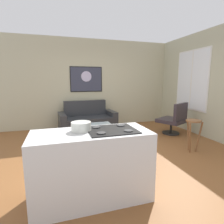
{
  "coord_description": "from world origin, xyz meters",
  "views": [
    {
      "loc": [
        -1.16,
        -3.51,
        1.5
      ],
      "look_at": [
        0.19,
        0.9,
        0.7
      ],
      "focal_mm": 29.2,
      "sensor_mm": 36.0,
      "label": 1
    }
  ],
  "objects_px": {
    "couch": "(87,121)",
    "armchair": "(174,119)",
    "bar_stool": "(193,128)",
    "mixing_bowl": "(81,127)",
    "coffee_table": "(94,127)",
    "wall_painting": "(86,79)"
  },
  "relations": [
    {
      "from": "bar_stool",
      "to": "mixing_bowl",
      "type": "relative_size",
      "value": 2.79
    },
    {
      "from": "mixing_bowl",
      "to": "coffee_table",
      "type": "bearing_deg",
      "value": 74.33
    },
    {
      "from": "bar_stool",
      "to": "couch",
      "type": "bearing_deg",
      "value": 128.19
    },
    {
      "from": "couch",
      "to": "coffee_table",
      "type": "distance_m",
      "value": 1.21
    },
    {
      "from": "armchair",
      "to": "couch",
      "type": "bearing_deg",
      "value": 152.96
    },
    {
      "from": "armchair",
      "to": "bar_stool",
      "type": "bearing_deg",
      "value": -108.6
    },
    {
      "from": "bar_stool",
      "to": "mixing_bowl",
      "type": "distance_m",
      "value": 2.62
    },
    {
      "from": "coffee_table",
      "to": "armchair",
      "type": "relative_size",
      "value": 0.96
    },
    {
      "from": "armchair",
      "to": "bar_stool",
      "type": "distance_m",
      "value": 1.27
    },
    {
      "from": "couch",
      "to": "armchair",
      "type": "height_order",
      "value": "armchair"
    },
    {
      "from": "couch",
      "to": "armchair",
      "type": "bearing_deg",
      "value": -27.04
    },
    {
      "from": "coffee_table",
      "to": "bar_stool",
      "type": "xyz_separation_m",
      "value": [
        1.88,
        -1.15,
        0.12
      ]
    },
    {
      "from": "coffee_table",
      "to": "couch",
      "type": "bearing_deg",
      "value": 88.4
    },
    {
      "from": "mixing_bowl",
      "to": "couch",
      "type": "bearing_deg",
      "value": 79.48
    },
    {
      "from": "couch",
      "to": "wall_painting",
      "type": "height_order",
      "value": "wall_painting"
    },
    {
      "from": "couch",
      "to": "bar_stool",
      "type": "xyz_separation_m",
      "value": [
        1.85,
        -2.35,
        0.23
      ]
    },
    {
      "from": "couch",
      "to": "coffee_table",
      "type": "height_order",
      "value": "couch"
    },
    {
      "from": "armchair",
      "to": "mixing_bowl",
      "type": "relative_size",
      "value": 3.63
    },
    {
      "from": "coffee_table",
      "to": "mixing_bowl",
      "type": "xyz_separation_m",
      "value": [
        -0.56,
        -1.99,
        0.53
      ]
    },
    {
      "from": "couch",
      "to": "bar_stool",
      "type": "height_order",
      "value": "couch"
    },
    {
      "from": "coffee_table",
      "to": "wall_painting",
      "type": "relative_size",
      "value": 0.84
    },
    {
      "from": "armchair",
      "to": "mixing_bowl",
      "type": "xyz_separation_m",
      "value": [
        -2.85,
        -2.05,
        0.51
      ]
    }
  ]
}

